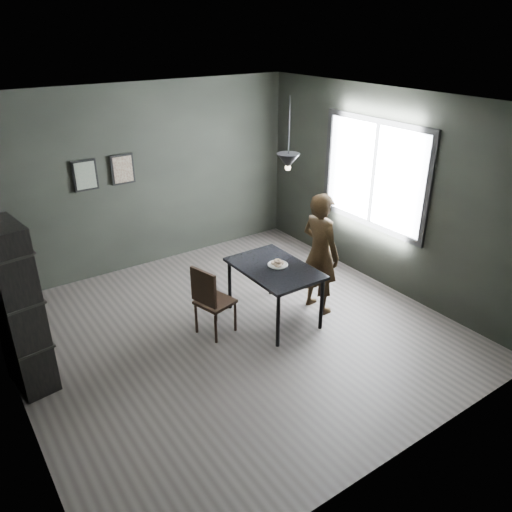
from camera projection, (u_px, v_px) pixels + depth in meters
ground at (236, 332)px, 6.31m from camera, size 5.00×5.00×0.00m
back_wall at (146, 178)px, 7.57m from camera, size 5.00×0.10×2.80m
ceiling at (231, 103)px, 5.11m from camera, size 5.00×5.00×0.02m
window_assembly at (373, 174)px, 7.04m from camera, size 0.04×1.96×1.56m
cafe_table at (274, 272)px, 6.33m from camera, size 0.80×1.20×0.75m
white_plate at (278, 265)px, 6.33m from camera, size 0.23×0.23×0.01m
donut_pile at (278, 263)px, 6.31m from camera, size 0.16×0.17×0.08m
woman at (320, 253)px, 6.49m from camera, size 0.44×0.63×1.64m
wood_chair at (210, 298)px, 6.04m from camera, size 0.49×0.49×0.93m
shelf_unit at (18, 309)px, 5.03m from camera, size 0.43×0.66×1.85m
pendant_lamp at (288, 161)px, 5.94m from camera, size 0.28×0.28×0.86m
framed_print_left at (85, 175)px, 7.00m from camera, size 0.34×0.04×0.44m
framed_print_right at (123, 169)px, 7.28m from camera, size 0.34×0.04×0.44m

